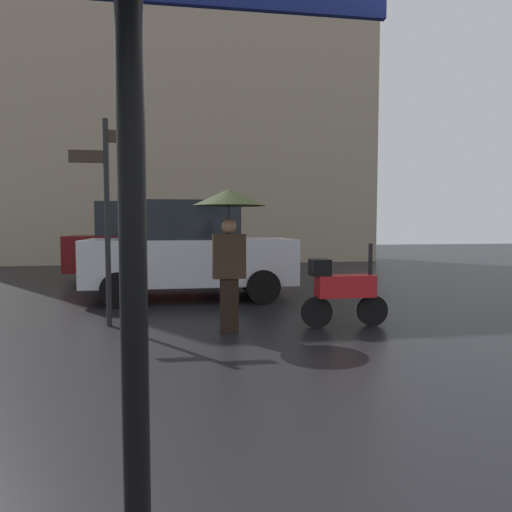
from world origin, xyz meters
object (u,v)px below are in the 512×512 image
parked_scooter (342,290)px  parked_car_left (188,250)px  parked_car_right (155,242)px  pedestrian_with_umbrella (229,219)px  street_signpost (107,202)px

parked_scooter → parked_car_left: bearing=114.5°
parked_scooter → parked_car_right: size_ratio=0.29×
parked_scooter → parked_car_right: parked_car_right is taller
pedestrian_with_umbrella → parked_scooter: size_ratio=1.52×
pedestrian_with_umbrella → parked_car_left: size_ratio=0.49×
parked_scooter → parked_car_left: size_ratio=0.32×
parked_car_right → pedestrian_with_umbrella: bearing=102.5°
street_signpost → parked_scooter: bearing=-10.5°
pedestrian_with_umbrella → street_signpost: street_signpost is taller
parked_car_left → street_signpost: bearing=-124.5°
pedestrian_with_umbrella → parked_scooter: bearing=-153.4°
parked_scooter → parked_car_left: 3.78m
pedestrian_with_umbrella → street_signpost: 1.88m
pedestrian_with_umbrella → parked_car_left: 3.22m
street_signpost → parked_car_left: bearing=63.4°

